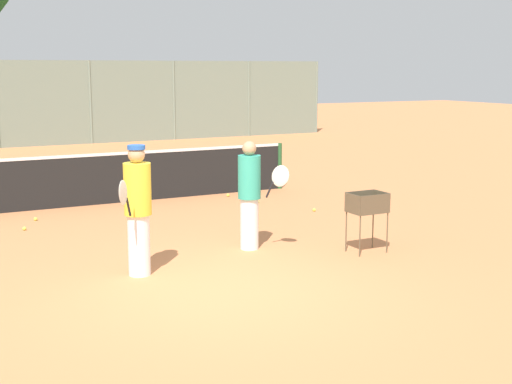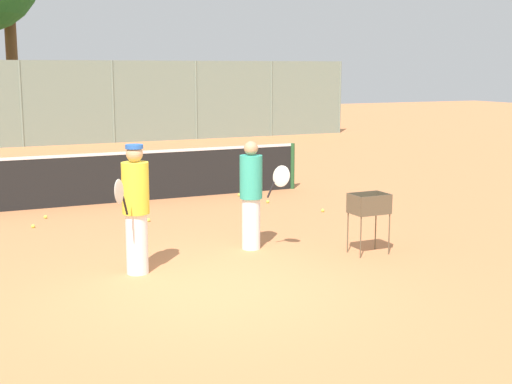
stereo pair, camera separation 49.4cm
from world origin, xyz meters
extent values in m
plane|color=#D37F4C|center=(0.00, 0.00, 0.00)|extent=(80.00, 80.00, 0.00)
cylinder|color=#26592D|center=(4.56, 6.48, 0.54)|extent=(0.10, 0.10, 1.07)
cube|color=black|center=(0.00, 6.48, 0.51)|extent=(9.13, 0.01, 1.01)
cube|color=white|center=(0.00, 6.48, 1.04)|extent=(9.13, 0.02, 0.06)
cylinder|color=gray|center=(0.00, 18.48, 1.53)|extent=(0.08, 0.08, 3.07)
cylinder|color=gray|center=(3.30, 18.48, 1.53)|extent=(0.08, 0.08, 3.07)
cylinder|color=gray|center=(6.61, 18.48, 1.53)|extent=(0.08, 0.08, 3.07)
cylinder|color=gray|center=(9.91, 18.48, 1.53)|extent=(0.08, 0.08, 3.07)
cylinder|color=gray|center=(13.22, 18.48, 1.53)|extent=(0.08, 0.08, 3.07)
cube|color=gray|center=(0.00, 18.48, 1.53)|extent=(26.44, 0.01, 3.07)
cylinder|color=brown|center=(0.34, 23.56, 2.80)|extent=(0.48, 0.48, 5.60)
cylinder|color=white|center=(1.35, 1.76, 0.40)|extent=(0.29, 0.29, 0.81)
cylinder|color=teal|center=(1.35, 1.76, 1.14)|extent=(0.35, 0.35, 0.67)
sphere|color=tan|center=(1.35, 1.76, 1.59)|extent=(0.22, 0.22, 0.22)
cylinder|color=black|center=(1.55, 1.47, 0.97)|extent=(0.11, 0.14, 0.27)
ellipsoid|color=silver|center=(1.65, 1.32, 1.19)|extent=(0.25, 0.35, 0.43)
cylinder|color=white|center=(-0.64, 1.19, 0.42)|extent=(0.30, 0.30, 0.84)
cylinder|color=yellow|center=(-0.64, 1.19, 1.20)|extent=(0.37, 0.37, 0.70)
sphere|color=tan|center=(-0.64, 1.19, 1.66)|extent=(0.23, 0.23, 0.23)
cylinder|color=#2659B2|center=(-0.64, 1.19, 1.76)|extent=(0.24, 0.24, 0.06)
cylinder|color=black|center=(-0.86, 0.91, 1.02)|extent=(0.11, 0.13, 0.27)
ellipsoid|color=silver|center=(-0.97, 0.76, 1.24)|extent=(0.27, 0.33, 0.43)
cylinder|color=brown|center=(2.59, 0.57, 0.31)|extent=(0.02, 0.02, 0.63)
cylinder|color=brown|center=(3.10, 0.57, 0.31)|extent=(0.02, 0.02, 0.63)
cylinder|color=brown|center=(2.59, 0.93, 0.31)|extent=(0.02, 0.02, 0.63)
cylinder|color=brown|center=(3.10, 0.93, 0.31)|extent=(0.02, 0.02, 0.63)
cube|color=brown|center=(2.85, 0.75, 0.63)|extent=(0.55, 0.40, 0.01)
cube|color=brown|center=(2.85, 0.55, 0.78)|extent=(0.55, 0.01, 0.30)
cube|color=brown|center=(2.85, 0.95, 0.78)|extent=(0.55, 0.01, 0.30)
cube|color=brown|center=(2.57, 0.75, 0.78)|extent=(0.01, 0.40, 0.30)
cube|color=brown|center=(3.12, 0.75, 0.78)|extent=(0.01, 0.40, 0.30)
sphere|color=#D1E54C|center=(2.63, 0.88, 0.73)|extent=(0.07, 0.07, 0.07)
sphere|color=#D1E54C|center=(2.95, 0.89, 0.73)|extent=(0.07, 0.07, 0.07)
sphere|color=#D1E54C|center=(2.66, 0.71, 0.67)|extent=(0.07, 0.07, 0.07)
sphere|color=#D1E54C|center=(3.02, 0.77, 0.73)|extent=(0.07, 0.07, 0.07)
sphere|color=#D1E54C|center=(2.70, 0.87, 0.73)|extent=(0.07, 0.07, 0.07)
sphere|color=#D1E54C|center=(2.82, 0.84, 0.73)|extent=(0.07, 0.07, 0.07)
sphere|color=#D1E54C|center=(2.85, 0.81, 0.67)|extent=(0.07, 0.07, 0.07)
sphere|color=#D1E54C|center=(2.88, 0.60, 0.73)|extent=(0.07, 0.07, 0.07)
sphere|color=#D1E54C|center=(3.03, 6.07, 0.03)|extent=(0.07, 0.07, 0.07)
sphere|color=#D1E54C|center=(-1.23, 5.46, 0.03)|extent=(0.07, 0.07, 0.07)
sphere|color=#D1E54C|center=(3.25, 5.09, 0.03)|extent=(0.07, 0.07, 0.07)
sphere|color=#D1E54C|center=(3.83, 3.79, 0.03)|extent=(0.07, 0.07, 0.07)
sphere|color=#D1E54C|center=(0.45, 4.37, 0.03)|extent=(0.07, 0.07, 0.07)
sphere|color=#D1E54C|center=(-1.55, 4.73, 0.03)|extent=(0.07, 0.07, 0.07)
camera|label=1|loc=(-3.61, -7.90, 2.80)|focal=50.00mm
camera|label=2|loc=(-3.16, -8.12, 2.80)|focal=50.00mm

